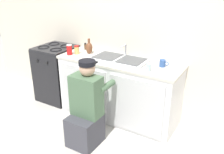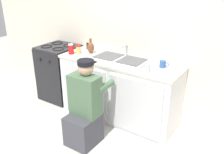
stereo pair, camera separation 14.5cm
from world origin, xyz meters
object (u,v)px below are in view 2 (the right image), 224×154
Objects in this scene: stove_range at (60,72)px; plumber_person at (85,110)px; coffee_mug at (163,64)px; spice_bottle_pepper at (88,46)px; vase_decorative at (91,47)px; water_glass at (148,68)px; condiment_jar at (78,49)px; soda_cup_red at (71,49)px; sink_double_basin at (120,59)px.

plumber_person reaches higher than stove_range.
spice_bottle_pepper is at bearing 175.15° from coffee_mug.
vase_decorative reaches higher than water_glass.
condiment_jar is at bearing -173.90° from coffee_mug.
soda_cup_red is at bearing -98.20° from spice_bottle_pepper.
condiment_jar is at bearing -143.87° from vase_decorative.
condiment_jar reaches higher than spice_bottle_pepper.
plumber_person is at bearing -128.84° from coffee_mug.
coffee_mug is 0.83× the size of soda_cup_red.
plumber_person is at bearing -54.22° from spice_bottle_pepper.
plumber_person is 1.08m from vase_decorative.
stove_range is at bearing 172.14° from condiment_jar.
plumber_person is at bearing -93.76° from sink_double_basin.
soda_cup_red is at bearing -170.84° from coffee_mug.
sink_double_basin is 0.74m from spice_bottle_pepper.
sink_double_basin is at bearing -173.67° from coffee_mug.
stove_range is 8.96× the size of spice_bottle_pepper.
vase_decorative is 1.80× the size of condiment_jar.
soda_cup_red is at bearing -139.25° from vase_decorative.
condiment_jar is (-1.21, 0.10, 0.01)m from water_glass.
sink_double_basin is 7.62× the size of spice_bottle_pepper.
stove_range is at bearing -177.79° from coffee_mug.
soda_cup_red reaches higher than water_glass.
coffee_mug is 1.20× the size of spice_bottle_pepper.
spice_bottle_pepper is (-0.18, 0.14, -0.04)m from vase_decorative.
water_glass is 0.66× the size of soda_cup_red.
plumber_person is (-0.05, -0.75, -0.47)m from sink_double_basin.
water_glass is at bearing -11.17° from vase_decorative.
sink_double_basin is 5.26× the size of soda_cup_red.
sink_double_basin is at bearing -4.06° from vase_decorative.
plumber_person is 1.25m from spice_bottle_pepper.
coffee_mug is (1.15, 0.03, -0.04)m from vase_decorative.
soda_cup_red reaches higher than condiment_jar.
spice_bottle_pepper reaches higher than coffee_mug.
soda_cup_red is at bearing 140.36° from plumber_person.
coffee_mug is 1.31m from condiment_jar.
vase_decorative reaches higher than stove_range.
water_glass is at bearing 46.04° from plumber_person.
plumber_person reaches higher than soda_cup_red.
coffee_mug is at bearing 9.16° from soda_cup_red.
soda_cup_red is (-0.72, 0.60, 0.53)m from plumber_person.
plumber_person is at bearing -133.96° from water_glass.
vase_decorative is at bearing 168.83° from water_glass.
plumber_person is 7.26× the size of soda_cup_red.
stove_range is at bearing -176.44° from vase_decorative.
spice_bottle_pepper reaches higher than stove_range.
sink_double_basin is at bearing 0.10° from stove_range.
vase_decorative is (-0.54, 0.04, 0.07)m from sink_double_basin.
plumber_person is 8.76× the size of coffee_mug.
stove_range is 0.85m from vase_decorative.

